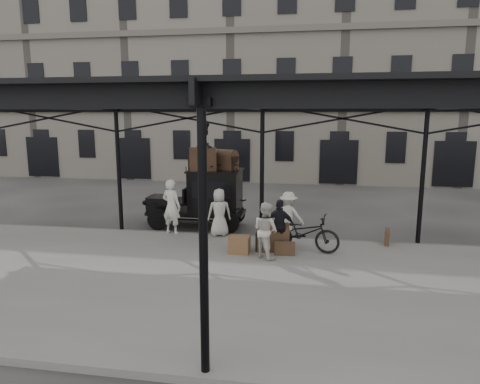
% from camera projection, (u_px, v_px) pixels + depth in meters
% --- Properties ---
extents(ground, '(120.00, 120.00, 0.00)m').
position_uv_depth(ground, '(254.00, 260.00, 12.48)').
color(ground, '#383533').
rests_on(ground, ground).
extents(platform, '(28.00, 8.00, 0.15)m').
position_uv_depth(platform, '(243.00, 283.00, 10.53)').
color(platform, slate).
rests_on(platform, ground).
extents(canopy, '(22.50, 9.00, 4.74)m').
position_uv_depth(canopy, '(245.00, 96.00, 9.99)').
color(canopy, black).
rests_on(canopy, ground).
extents(building_frontage, '(64.00, 8.00, 14.00)m').
position_uv_depth(building_frontage, '(290.00, 72.00, 28.70)').
color(building_frontage, slate).
rests_on(building_frontage, ground).
extents(taxi, '(3.65, 1.55, 2.18)m').
position_uv_depth(taxi, '(207.00, 196.00, 15.87)').
color(taxi, black).
rests_on(taxi, ground).
extents(porter_left, '(0.78, 0.62, 1.88)m').
position_uv_depth(porter_left, '(171.00, 207.00, 14.53)').
color(porter_left, silver).
rests_on(porter_left, platform).
extents(porter_midleft, '(0.99, 0.97, 1.61)m').
position_uv_depth(porter_midleft, '(266.00, 230.00, 12.09)').
color(porter_midleft, beige).
rests_on(porter_midleft, platform).
extents(porter_centre, '(0.90, 0.72, 1.60)m').
position_uv_depth(porter_centre, '(219.00, 212.00, 14.28)').
color(porter_centre, beige).
rests_on(porter_centre, platform).
extents(porter_official, '(0.97, 0.53, 1.58)m').
position_uv_depth(porter_official, '(280.00, 226.00, 12.59)').
color(porter_official, black).
rests_on(porter_official, platform).
extents(porter_right, '(1.08, 0.72, 1.57)m').
position_uv_depth(porter_right, '(288.00, 215.00, 13.92)').
color(porter_right, silver).
rests_on(porter_right, platform).
extents(bicycle, '(2.24, 1.17, 1.12)m').
position_uv_depth(bicycle, '(304.00, 233.00, 12.72)').
color(bicycle, black).
rests_on(bicycle, platform).
extents(porter_roof, '(0.68, 0.86, 1.73)m').
position_uv_depth(porter_roof, '(205.00, 146.00, 15.44)').
color(porter_roof, black).
rests_on(porter_roof, taxi).
extents(steamer_trunk_roof_near, '(1.07, 0.80, 0.70)m').
position_uv_depth(steamer_trunk_roof_near, '(203.00, 161.00, 15.40)').
color(steamer_trunk_roof_near, '#4D3224').
rests_on(steamer_trunk_roof_near, taxi).
extents(steamer_trunk_roof_far, '(0.97, 0.82, 0.61)m').
position_uv_depth(steamer_trunk_roof_far, '(226.00, 161.00, 15.72)').
color(steamer_trunk_roof_far, '#4D3224').
rests_on(steamer_trunk_roof_far, taxi).
extents(steamer_trunk_platform, '(1.04, 0.74, 0.70)m').
position_uv_depth(steamer_trunk_platform, '(272.00, 239.00, 12.84)').
color(steamer_trunk_platform, '#4D3224').
rests_on(steamer_trunk_platform, platform).
extents(wicker_hamper, '(0.61, 0.46, 0.50)m').
position_uv_depth(wicker_hamper, '(239.00, 245.00, 12.58)').
color(wicker_hamper, brown).
rests_on(wicker_hamper, platform).
extents(suitcase_upright, '(0.25, 0.62, 0.45)m').
position_uv_depth(suitcase_upright, '(387.00, 237.00, 13.49)').
color(suitcase_upright, '#4D3224').
rests_on(suitcase_upright, platform).
extents(suitcase_flat, '(0.61, 0.20, 0.40)m').
position_uv_depth(suitcase_flat, '(285.00, 249.00, 12.37)').
color(suitcase_flat, '#4D3224').
rests_on(suitcase_flat, platform).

